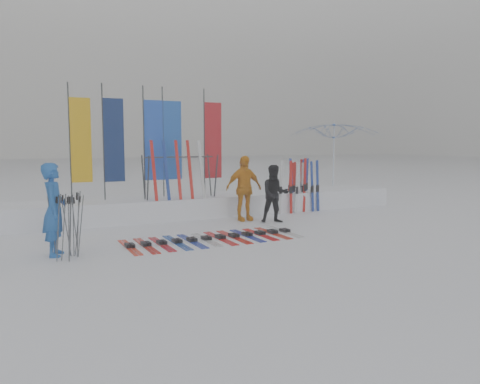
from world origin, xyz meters
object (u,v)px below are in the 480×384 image
person_blue (54,210)px  person_yellow (244,188)px  ski_row (213,238)px  person_black (275,194)px  ski_rack (180,171)px  tent_canopy (336,161)px

person_blue → person_yellow: bearing=-55.1°
ski_row → person_yellow: bearing=48.2°
person_black → person_yellow: 0.92m
ski_row → ski_rack: bearing=84.7°
tent_canopy → ski_row: 8.26m
person_yellow → tent_canopy: bearing=26.1°
ski_row → ski_rack: ski_rack is taller
person_black → ski_rack: bearing=159.7°
person_blue → ski_row: size_ratio=0.46×
tent_canopy → ski_row: tent_canopy is taller
person_black → ski_row: (-2.40, -1.33, -0.76)m
ski_row → person_black: bearing=28.9°
person_yellow → tent_canopy: tent_canopy is taller
person_black → person_yellow: person_yellow is taller
person_blue → person_yellow: person_yellow is taller
ski_row → person_blue: bearing=-179.2°
ski_row → ski_rack: (0.28, 3.03, 1.35)m
person_black → ski_row: bearing=-132.7°
person_black → tent_canopy: size_ratio=0.47×
person_blue → ski_row: (3.34, 0.05, -0.87)m
person_blue → ski_rack: ski_rack is taller
tent_canopy → ski_rack: tent_canopy is taller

